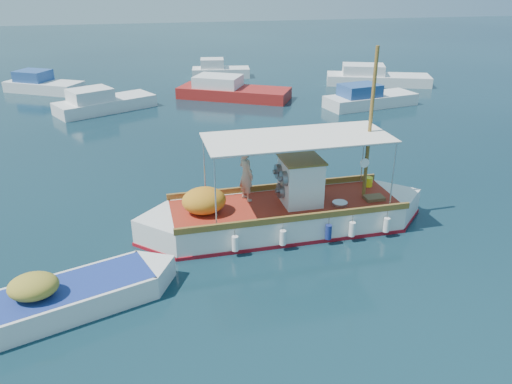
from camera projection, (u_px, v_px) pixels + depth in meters
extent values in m
plane|color=black|center=(298.00, 232.00, 18.03)|extent=(160.00, 160.00, 0.00)
cube|color=white|center=(285.00, 219.00, 18.19)|extent=(8.23, 2.96, 1.19)
cube|color=white|center=(173.00, 231.00, 17.30)|extent=(2.72, 2.72, 1.19)
cube|color=white|center=(387.00, 207.00, 19.08)|extent=(2.72, 2.72, 1.19)
cube|color=maroon|center=(285.00, 227.00, 18.34)|extent=(8.34, 3.05, 0.20)
cube|color=maroon|center=(285.00, 204.00, 17.96)|extent=(8.22, 2.75, 0.07)
cube|color=brown|center=(275.00, 186.00, 19.12)|extent=(8.26, 0.36, 0.22)
cube|color=brown|center=(297.00, 218.00, 16.69)|extent=(8.26, 0.36, 0.22)
cube|color=white|center=(301.00, 182.00, 17.73)|extent=(1.35, 1.45, 1.63)
cube|color=brown|center=(301.00, 159.00, 17.39)|extent=(1.46, 1.56, 0.07)
cylinder|color=slate|center=(285.00, 179.00, 17.14)|extent=(0.26, 0.55, 0.54)
cylinder|color=slate|center=(279.00, 171.00, 17.75)|extent=(0.26, 0.55, 0.54)
cylinder|color=slate|center=(281.00, 190.00, 17.69)|extent=(0.26, 0.55, 0.54)
cylinder|color=brown|center=(370.00, 125.00, 17.51)|extent=(0.13, 0.13, 5.43)
cylinder|color=brown|center=(346.00, 139.00, 17.49)|extent=(1.96, 0.15, 0.09)
cylinder|color=silver|center=(204.00, 167.00, 17.91)|extent=(0.05, 0.05, 2.44)
cylinder|color=silver|center=(215.00, 194.00, 15.79)|extent=(0.05, 0.05, 2.44)
cylinder|color=silver|center=(363.00, 153.00, 19.27)|extent=(0.05, 0.05, 2.44)
cylinder|color=silver|center=(393.00, 176.00, 17.15)|extent=(0.05, 0.05, 2.44)
cube|color=silver|center=(298.00, 138.00, 17.02)|extent=(6.49, 2.80, 0.04)
ellipsoid|color=orange|center=(204.00, 201.00, 17.12)|extent=(1.56, 1.34, 0.91)
cube|color=yellow|center=(317.00, 188.00, 18.70)|extent=(0.28, 0.20, 0.43)
cylinder|color=yellow|center=(368.00, 182.00, 19.33)|extent=(0.34, 0.34, 0.37)
cube|color=brown|center=(374.00, 198.00, 18.25)|extent=(0.72, 0.51, 0.13)
cylinder|color=#B2B2B2|center=(340.00, 204.00, 17.79)|extent=(0.56, 0.56, 0.13)
cylinder|color=white|center=(365.00, 163.00, 16.74)|extent=(0.33, 0.04, 0.33)
cylinder|color=white|center=(235.00, 243.00, 16.32)|extent=(0.22, 0.22, 0.52)
cylinder|color=navy|center=(328.00, 232.00, 17.04)|extent=(0.22, 0.22, 0.52)
cylinder|color=white|center=(386.00, 225.00, 17.51)|extent=(0.22, 0.22, 0.52)
imported|color=#B2A993|center=(246.00, 175.00, 17.87)|extent=(0.70, 0.84, 1.95)
cube|color=white|center=(69.00, 301.00, 13.88)|extent=(4.94, 3.24, 0.90)
cube|color=white|center=(148.00, 277.00, 14.99)|extent=(1.69, 1.69, 0.90)
cube|color=navy|center=(67.00, 288.00, 13.70)|extent=(4.88, 3.06, 0.05)
ellipsoid|color=#A7922F|center=(33.00, 286.00, 13.18)|extent=(1.61, 1.46, 0.66)
cube|color=silver|center=(106.00, 106.00, 33.53)|extent=(6.83, 5.13, 1.00)
cube|color=silver|center=(90.00, 95.00, 32.60)|extent=(3.24, 3.01, 0.80)
cube|color=maroon|center=(234.00, 94.00, 36.67)|extent=(8.46, 6.28, 1.00)
cube|color=silver|center=(218.00, 81.00, 36.61)|extent=(3.98, 3.62, 0.80)
cube|color=silver|center=(370.00, 102.00, 34.58)|extent=(6.79, 3.46, 1.00)
cube|color=#284C87|center=(360.00, 90.00, 33.85)|extent=(2.91, 2.35, 0.80)
cube|color=silver|center=(378.00, 81.00, 41.17)|extent=(8.69, 5.15, 1.00)
cube|color=silver|center=(363.00, 69.00, 40.94)|extent=(3.86, 3.17, 0.80)
cube|color=silver|center=(45.00, 88.00, 38.67)|extent=(6.26, 4.89, 1.00)
cube|color=#284C87|center=(33.00, 76.00, 38.54)|extent=(3.01, 2.86, 0.80)
cube|color=silver|center=(221.00, 74.00, 44.02)|extent=(5.19, 2.62, 1.00)
cube|color=silver|center=(212.00, 63.00, 43.59)|extent=(2.19, 1.94, 0.80)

